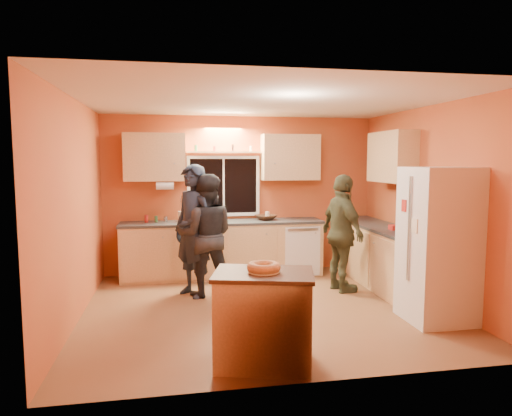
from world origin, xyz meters
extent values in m
plane|color=brown|center=(0.00, 0.00, 0.00)|extent=(4.50, 4.50, 0.00)
cube|color=#B75F2F|center=(0.00, 2.00, 1.30)|extent=(4.50, 0.04, 2.60)
cube|color=#B75F2F|center=(0.00, -2.00, 1.30)|extent=(4.50, 0.04, 2.60)
cube|color=#B75F2F|center=(-2.25, 0.00, 1.30)|extent=(0.04, 4.00, 2.60)
cube|color=#B75F2F|center=(2.25, 0.00, 1.30)|extent=(0.04, 4.00, 2.60)
cube|color=white|center=(0.00, 0.00, 2.60)|extent=(4.50, 4.00, 0.02)
cube|color=black|center=(-0.30, 1.99, 1.45)|extent=(1.10, 0.02, 0.90)
cube|color=white|center=(-0.30, 1.97, 1.45)|extent=(1.20, 0.04, 1.00)
cube|color=tan|center=(-1.40, 1.83, 1.92)|extent=(0.95, 0.33, 0.75)
cube|color=tan|center=(0.80, 1.83, 1.92)|extent=(0.95, 0.33, 0.75)
cube|color=tan|center=(2.08, 0.80, 1.92)|extent=(0.33, 1.00, 0.75)
cylinder|color=silver|center=(-1.25, 1.72, 1.48)|extent=(0.27, 0.12, 0.12)
cube|color=tan|center=(-0.35, 1.70, 0.43)|extent=(3.20, 0.60, 0.86)
cube|color=#282B2D|center=(-0.35, 1.70, 0.88)|extent=(3.24, 0.62, 0.04)
cube|color=tan|center=(1.95, 1.70, 0.43)|extent=(0.60, 0.60, 0.86)
cube|color=#282B2D|center=(1.95, 1.70, 0.88)|extent=(0.62, 0.62, 0.04)
cube|color=tan|center=(1.95, 0.50, 0.43)|extent=(0.60, 1.80, 0.86)
cube|color=#282B2D|center=(1.95, 0.50, 0.88)|extent=(0.62, 1.84, 0.04)
cube|color=silver|center=(1.89, -0.80, 0.90)|extent=(0.72, 0.70, 1.80)
cube|color=tan|center=(-0.33, -1.58, 0.42)|extent=(0.98, 0.77, 0.84)
cube|color=black|center=(-0.33, -1.58, 0.85)|extent=(1.02, 0.82, 0.04)
torus|color=#B37C49|center=(-0.33, -1.58, 0.91)|extent=(0.31, 0.31, 0.09)
imported|color=black|center=(-0.87, 0.71, 0.91)|extent=(0.74, 0.79, 1.82)
imported|color=black|center=(-0.69, 0.70, 0.85)|extent=(0.88, 0.72, 1.69)
imported|color=#373B25|center=(1.24, 0.55, 0.84)|extent=(0.57, 1.04, 1.68)
imported|color=black|center=(0.37, 1.74, 0.94)|extent=(0.44, 0.44, 0.08)
cylinder|color=beige|center=(-0.98, 1.75, 0.99)|extent=(0.14, 0.14, 0.17)
imported|color=gray|center=(2.00, -0.20, 1.05)|extent=(0.28, 0.25, 0.30)
cube|color=#B2221B|center=(1.95, 0.36, 0.94)|extent=(0.17, 0.13, 0.07)
camera|label=1|loc=(-1.13, -5.54, 1.88)|focal=32.00mm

